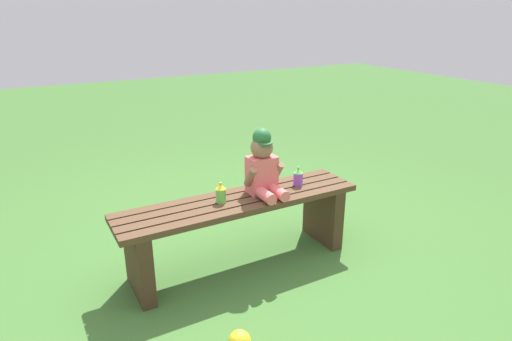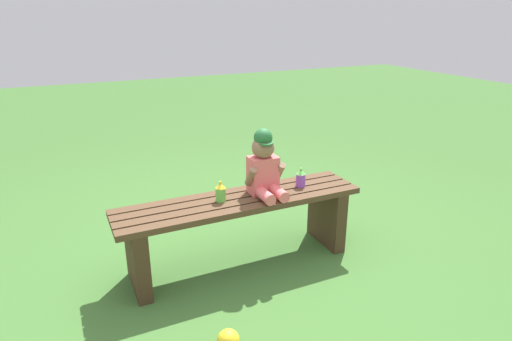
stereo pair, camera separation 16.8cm
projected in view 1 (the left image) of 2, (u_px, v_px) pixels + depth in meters
ground_plane at (241, 263)px, 2.76m from camera, size 16.00×16.00×0.00m
park_bench at (240, 221)px, 2.65m from camera, size 1.50×0.34×0.44m
child_figure at (263, 166)px, 2.62m from camera, size 0.23×0.27×0.40m
sippy_cup_left at (221, 193)px, 2.54m from camera, size 0.06×0.06×0.12m
sippy_cup_right at (298, 177)px, 2.78m from camera, size 0.06×0.06×0.12m
toy_ball at (240, 341)px, 2.03m from camera, size 0.11×0.11×0.11m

